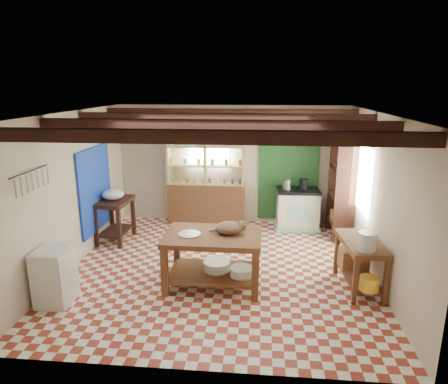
# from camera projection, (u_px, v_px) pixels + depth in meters

# --- Properties ---
(floor) EXTENTS (5.00, 5.00, 0.02)m
(floor) POSITION_uv_depth(u_px,v_px,m) (220.00, 269.00, 6.77)
(floor) COLOR #9B3421
(floor) RESTS_ON ground
(ceiling) EXTENTS (5.00, 5.00, 0.02)m
(ceiling) POSITION_uv_depth(u_px,v_px,m) (220.00, 113.00, 6.09)
(ceiling) COLOR #4A4A4F
(ceiling) RESTS_ON wall_back
(wall_back) EXTENTS (5.00, 0.04, 2.60)m
(wall_back) POSITION_uv_depth(u_px,v_px,m) (232.00, 165.00, 8.83)
(wall_back) COLOR beige
(wall_back) RESTS_ON floor
(wall_front) EXTENTS (5.00, 0.04, 2.60)m
(wall_front) POSITION_uv_depth(u_px,v_px,m) (194.00, 261.00, 4.03)
(wall_front) COLOR beige
(wall_front) RESTS_ON floor
(wall_left) EXTENTS (0.04, 5.00, 2.60)m
(wall_left) POSITION_uv_depth(u_px,v_px,m) (71.00, 191.00, 6.66)
(wall_left) COLOR beige
(wall_left) RESTS_ON floor
(wall_right) EXTENTS (0.04, 5.00, 2.60)m
(wall_right) POSITION_uv_depth(u_px,v_px,m) (379.00, 199.00, 6.20)
(wall_right) COLOR beige
(wall_right) RESTS_ON floor
(ceiling_beams) EXTENTS (5.00, 3.80, 0.15)m
(ceiling_beams) POSITION_uv_depth(u_px,v_px,m) (220.00, 121.00, 6.12)
(ceiling_beams) COLOR #371B13
(ceiling_beams) RESTS_ON ceiling
(blue_wall_patch) EXTENTS (0.04, 1.40, 1.60)m
(blue_wall_patch) POSITION_uv_depth(u_px,v_px,m) (95.00, 189.00, 7.57)
(blue_wall_patch) COLOR #183BB8
(blue_wall_patch) RESTS_ON wall_left
(green_wall_patch) EXTENTS (1.30, 0.04, 2.30)m
(green_wall_patch) POSITION_uv_depth(u_px,v_px,m) (288.00, 168.00, 8.70)
(green_wall_patch) COLOR #1E4B20
(green_wall_patch) RESTS_ON wall_back
(window_back) EXTENTS (0.90, 0.02, 0.80)m
(window_back) POSITION_uv_depth(u_px,v_px,m) (209.00, 147.00, 8.75)
(window_back) COLOR silver
(window_back) RESTS_ON wall_back
(window_right) EXTENTS (0.02, 1.30, 1.20)m
(window_right) POSITION_uv_depth(u_px,v_px,m) (363.00, 178.00, 7.14)
(window_right) COLOR silver
(window_right) RESTS_ON wall_right
(utensil_rail) EXTENTS (0.06, 0.90, 0.28)m
(utensil_rail) POSITION_uv_depth(u_px,v_px,m) (30.00, 180.00, 5.37)
(utensil_rail) COLOR black
(utensil_rail) RESTS_ON wall_left
(pot_rack) EXTENTS (0.86, 0.12, 0.36)m
(pot_rack) POSITION_uv_depth(u_px,v_px,m) (292.00, 128.00, 8.06)
(pot_rack) COLOR black
(pot_rack) RESTS_ON ceiling
(shelving_unit) EXTENTS (1.70, 0.34, 2.20)m
(shelving_unit) POSITION_uv_depth(u_px,v_px,m) (206.00, 175.00, 8.75)
(shelving_unit) COLOR tan
(shelving_unit) RESTS_ON floor
(tall_rack) EXTENTS (0.40, 0.86, 2.00)m
(tall_rack) POSITION_uv_depth(u_px,v_px,m) (342.00, 188.00, 8.03)
(tall_rack) COLOR #371B13
(tall_rack) RESTS_ON floor
(work_table) EXTENTS (1.47, 0.99, 0.83)m
(work_table) POSITION_uv_depth(u_px,v_px,m) (213.00, 259.00, 6.15)
(work_table) COLOR brown
(work_table) RESTS_ON floor
(stove) EXTENTS (0.92, 0.64, 0.87)m
(stove) POSITION_uv_depth(u_px,v_px,m) (297.00, 209.00, 8.59)
(stove) COLOR silver
(stove) RESTS_ON floor
(prep_table) EXTENTS (0.63, 0.87, 0.85)m
(prep_table) POSITION_uv_depth(u_px,v_px,m) (115.00, 220.00, 7.89)
(prep_table) COLOR #371B13
(prep_table) RESTS_ON floor
(white_cabinet) EXTENTS (0.46, 0.54, 0.81)m
(white_cabinet) POSITION_uv_depth(u_px,v_px,m) (55.00, 276.00, 5.65)
(white_cabinet) COLOR silver
(white_cabinet) RESTS_ON floor
(right_counter) EXTENTS (0.63, 1.12, 0.77)m
(right_counter) POSITION_uv_depth(u_px,v_px,m) (360.00, 264.00, 6.05)
(right_counter) COLOR brown
(right_counter) RESTS_ON floor
(cat) EXTENTS (0.47, 0.39, 0.19)m
(cat) POSITION_uv_depth(u_px,v_px,m) (230.00, 228.00, 6.04)
(cat) COLOR #88674F
(cat) RESTS_ON work_table
(steel_tray) EXTENTS (0.34, 0.34, 0.02)m
(steel_tray) POSITION_uv_depth(u_px,v_px,m) (190.00, 234.00, 6.03)
(steel_tray) COLOR #96959C
(steel_tray) RESTS_ON work_table
(basin_large) EXTENTS (0.42, 0.42, 0.14)m
(basin_large) POSITION_uv_depth(u_px,v_px,m) (217.00, 265.00, 6.23)
(basin_large) COLOR silver
(basin_large) RESTS_ON work_table
(basin_small) EXTENTS (0.36, 0.36, 0.13)m
(basin_small) POSITION_uv_depth(u_px,v_px,m) (242.00, 272.00, 6.05)
(basin_small) COLOR silver
(basin_small) RESTS_ON work_table
(kettle_left) EXTENTS (0.19, 0.19, 0.21)m
(kettle_left) POSITION_uv_depth(u_px,v_px,m) (287.00, 184.00, 8.46)
(kettle_left) COLOR #96959C
(kettle_left) RESTS_ON stove
(kettle_right) EXTENTS (0.18, 0.18, 0.22)m
(kettle_right) POSITION_uv_depth(u_px,v_px,m) (303.00, 184.00, 8.44)
(kettle_right) COLOR black
(kettle_right) RESTS_ON stove
(enamel_bowl) EXTENTS (0.44, 0.44, 0.21)m
(enamel_bowl) POSITION_uv_depth(u_px,v_px,m) (113.00, 194.00, 7.75)
(enamel_bowl) COLOR silver
(enamel_bowl) RESTS_ON prep_table
(white_bucket) EXTENTS (0.29, 0.29, 0.27)m
(white_bucket) POSITION_uv_depth(u_px,v_px,m) (367.00, 241.00, 5.58)
(white_bucket) COLOR silver
(white_bucket) RESTS_ON right_counter
(wicker_basket) EXTENTS (0.46, 0.38, 0.30)m
(wicker_basket) POSITION_uv_depth(u_px,v_px,m) (353.00, 258.00, 6.35)
(wicker_basket) COLOR olive
(wicker_basket) RESTS_ON right_counter
(yellow_tub) EXTENTS (0.29, 0.29, 0.20)m
(yellow_tub) POSITION_uv_depth(u_px,v_px,m) (369.00, 284.00, 5.64)
(yellow_tub) COLOR yellow
(yellow_tub) RESTS_ON right_counter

